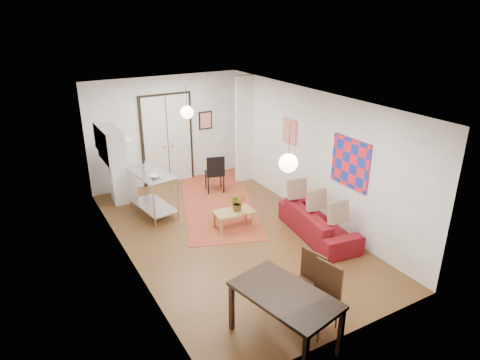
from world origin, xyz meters
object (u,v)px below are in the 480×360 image
coffee_table (234,213)px  kitchen_counter (152,187)px  dining_table (285,299)px  dining_chair_far (314,291)px  sofa (318,223)px  black_side_chair (213,169)px  dining_chair_near (299,278)px  fridge (122,170)px

coffee_table → kitchen_counter: (-1.30, 1.49, 0.35)m
dining_table → dining_chair_far: 0.62m
sofa → kitchen_counter: 3.83m
kitchen_counter → black_side_chair: 1.93m
sofa → dining_table: bearing=140.1°
dining_chair_near → dining_table: bearing=-65.2°
black_side_chair → kitchen_counter: bearing=34.1°
sofa → fridge: (-3.06, 3.82, 0.49)m
sofa → coffee_table: bearing=55.9°
dining_chair_far → black_side_chair: 5.50m
sofa → kitchen_counter: size_ratio=1.49×
sofa → fridge: bearing=46.7°
kitchen_counter → fridge: size_ratio=0.88×
fridge → dining_chair_far: (1.23, -5.91, -0.20)m
dining_chair_near → black_side_chair: dining_chair_near is taller
kitchen_counter → dining_table: 4.92m
dining_table → dining_chair_near: 0.77m
coffee_table → dining_chair_far: (-0.47, -3.32, 0.27)m
dining_chair_far → dining_chair_near: bearing=167.7°
fridge → black_side_chair: fridge is taller
fridge → black_side_chair: size_ratio=1.57×
black_side_chair → fridge: bearing=3.4°
dining_table → dining_chair_near: dining_chair_near is taller
dining_chair_near → black_side_chair: (1.00, 5.06, -0.00)m
fridge → kitchen_counter: bearing=-66.4°
fridge → dining_table: fridge is taller
sofa → dining_chair_far: (-1.83, -2.09, 0.29)m
coffee_table → kitchen_counter: 2.01m
coffee_table → dining_chair_near: dining_chair_near is taller
dining_table → dining_chair_near: size_ratio=1.61×
fridge → dining_chair_near: bearing=-73.7°
fridge → dining_chair_near: size_ratio=1.55×
dining_table → dining_chair_near: bearing=37.2°
fridge → black_side_chair: 2.30m
coffee_table → dining_chair_far: 3.36m
kitchen_counter → dining_chair_near: (0.83, -4.46, -0.08)m
black_side_chair → sofa: bearing=120.2°
kitchen_counter → fridge: (-0.39, 1.10, 0.12)m
dining_chair_far → dining_table: bearing=-92.8°
sofa → dining_chair_far: dining_chair_far is taller
fridge → black_side_chair: bearing=-8.9°
coffee_table → black_side_chair: bearing=75.7°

